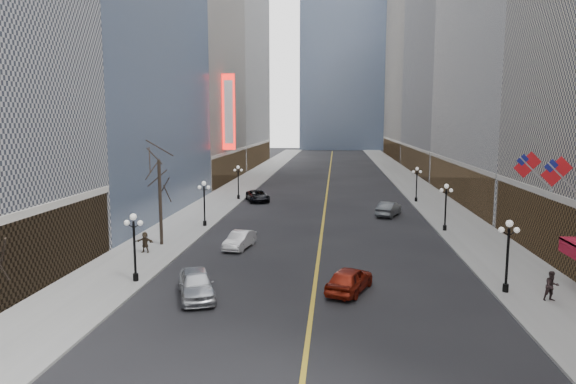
% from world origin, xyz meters
% --- Properties ---
extents(sidewalk_east, '(6.00, 230.00, 0.15)m').
position_xyz_m(sidewalk_east, '(14.00, 70.00, 0.07)').
color(sidewalk_east, gray).
rests_on(sidewalk_east, ground).
extents(sidewalk_west, '(6.00, 230.00, 0.15)m').
position_xyz_m(sidewalk_west, '(-14.00, 70.00, 0.07)').
color(sidewalk_west, gray).
rests_on(sidewalk_west, ground).
extents(lane_line, '(0.25, 200.00, 0.02)m').
position_xyz_m(lane_line, '(0.00, 80.00, 0.01)').
color(lane_line, gold).
rests_on(lane_line, ground).
extents(bldg_east_c, '(26.60, 40.60, 48.80)m').
position_xyz_m(bldg_east_c, '(29.88, 106.00, 24.18)').
color(bldg_east_c, gray).
rests_on(bldg_east_c, ground).
extents(bldg_east_d, '(26.60, 46.60, 62.80)m').
position_xyz_m(bldg_east_d, '(29.90, 149.00, 31.17)').
color(bldg_east_d, '#A79E8A').
rests_on(bldg_east_d, ground).
extents(bldg_west_c, '(26.60, 30.60, 50.80)m').
position_xyz_m(bldg_west_c, '(-29.88, 87.00, 25.19)').
color(bldg_west_c, '#A79E8A').
rests_on(bldg_west_c, ground).
extents(bldg_west_d, '(26.60, 38.60, 72.80)m').
position_xyz_m(bldg_west_d, '(-29.92, 121.00, 36.17)').
color(bldg_west_d, silver).
rests_on(bldg_west_d, ground).
extents(streetlamp_east_1, '(1.26, 0.44, 4.52)m').
position_xyz_m(streetlamp_east_1, '(11.80, 30.00, 2.90)').
color(streetlamp_east_1, black).
rests_on(streetlamp_east_1, sidewalk_east).
extents(streetlamp_east_2, '(1.26, 0.44, 4.52)m').
position_xyz_m(streetlamp_east_2, '(11.80, 48.00, 2.90)').
color(streetlamp_east_2, black).
rests_on(streetlamp_east_2, sidewalk_east).
extents(streetlamp_east_3, '(1.26, 0.44, 4.52)m').
position_xyz_m(streetlamp_east_3, '(11.80, 66.00, 2.90)').
color(streetlamp_east_3, black).
rests_on(streetlamp_east_3, sidewalk_east).
extents(streetlamp_west_1, '(1.26, 0.44, 4.52)m').
position_xyz_m(streetlamp_west_1, '(-11.80, 30.00, 2.90)').
color(streetlamp_west_1, black).
rests_on(streetlamp_west_1, sidewalk_west).
extents(streetlamp_west_2, '(1.26, 0.44, 4.52)m').
position_xyz_m(streetlamp_west_2, '(-11.80, 48.00, 2.90)').
color(streetlamp_west_2, black).
rests_on(streetlamp_west_2, sidewalk_west).
extents(streetlamp_west_3, '(1.26, 0.44, 4.52)m').
position_xyz_m(streetlamp_west_3, '(-11.80, 66.00, 2.90)').
color(streetlamp_west_3, black).
rests_on(streetlamp_west_3, sidewalk_west).
extents(flag_4, '(2.87, 0.12, 2.87)m').
position_xyz_m(flag_4, '(15.31, 32.00, 7.29)').
color(flag_4, '#B2B2B7').
rests_on(flag_4, ground).
extents(flag_5, '(2.87, 0.12, 2.87)m').
position_xyz_m(flag_5, '(15.31, 37.00, 7.29)').
color(flag_5, '#B2B2B7').
rests_on(flag_5, ground).
extents(theatre_marquee, '(2.00, 0.55, 12.00)m').
position_xyz_m(theatre_marquee, '(-15.88, 80.00, 12.00)').
color(theatre_marquee, red).
rests_on(theatre_marquee, ground).
extents(tree_west_far, '(3.60, 3.60, 7.92)m').
position_xyz_m(tree_west_far, '(-13.50, 40.00, 6.24)').
color(tree_west_far, '#2D231C').
rests_on(tree_west_far, sidewalk_west).
extents(car_nb_near, '(3.63, 5.44, 1.72)m').
position_xyz_m(car_nb_near, '(-7.05, 27.59, 0.86)').
color(car_nb_near, '#B4B7BC').
rests_on(car_nb_near, ground).
extents(car_nb_mid, '(2.28, 4.55, 1.43)m').
position_xyz_m(car_nb_mid, '(-6.69, 39.81, 0.72)').
color(car_nb_mid, silver).
rests_on(car_nb_mid, ground).
extents(car_nb_far, '(4.16, 5.99, 1.52)m').
position_xyz_m(car_nb_far, '(-9.00, 64.91, 0.76)').
color(car_nb_far, black).
rests_on(car_nb_far, ground).
extents(car_sb_mid, '(3.45, 5.11, 1.61)m').
position_xyz_m(car_sb_mid, '(2.20, 29.54, 0.81)').
color(car_sb_mid, maroon).
rests_on(car_sb_mid, ground).
extents(car_sb_far, '(3.35, 5.21, 1.62)m').
position_xyz_m(car_sb_far, '(7.25, 55.96, 0.81)').
color(car_sb_far, '#46494D').
rests_on(car_sb_far, ground).
extents(ped_east_walk, '(0.94, 0.63, 1.78)m').
position_xyz_m(ped_east_walk, '(13.93, 28.60, 1.04)').
color(ped_east_walk, black).
rests_on(ped_east_walk, sidewalk_east).
extents(ped_west_far, '(1.59, 0.59, 1.68)m').
position_xyz_m(ped_west_far, '(-13.89, 37.22, 0.99)').
color(ped_west_far, '#34291D').
rests_on(ped_west_far, sidewalk_west).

